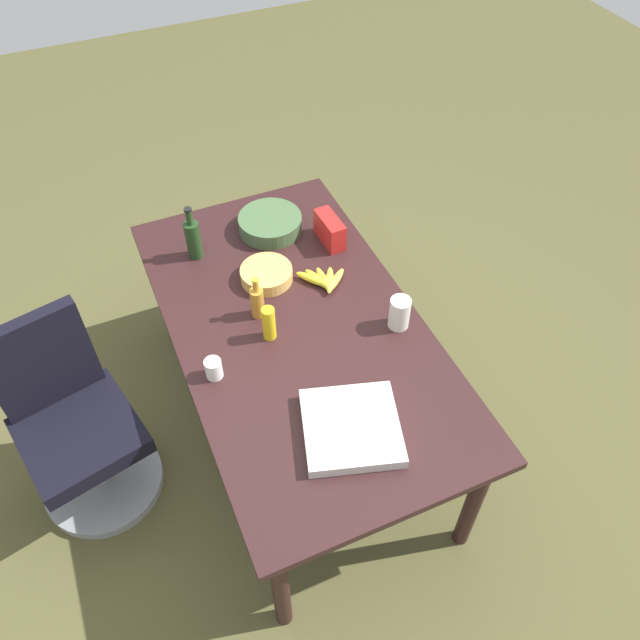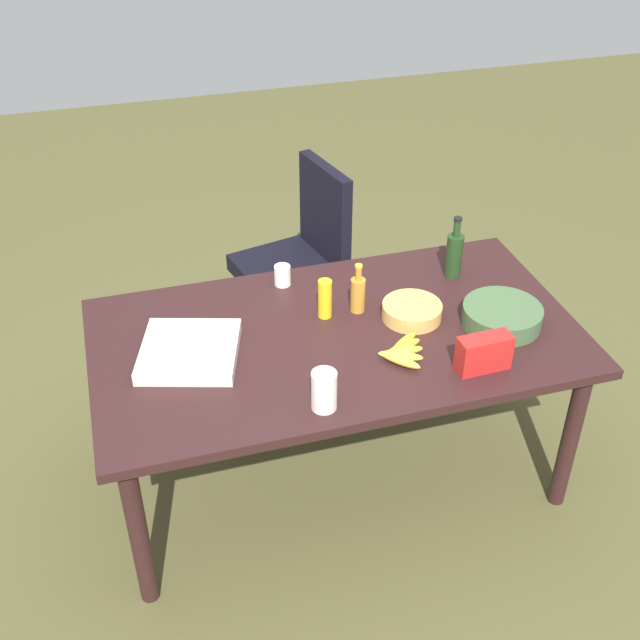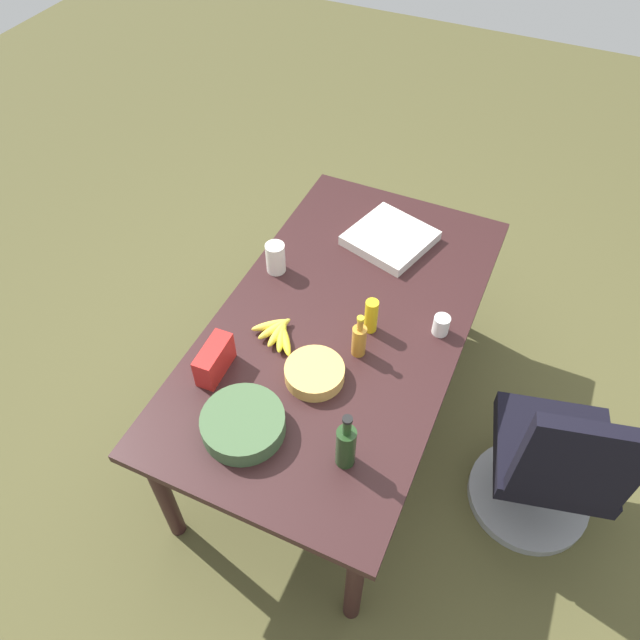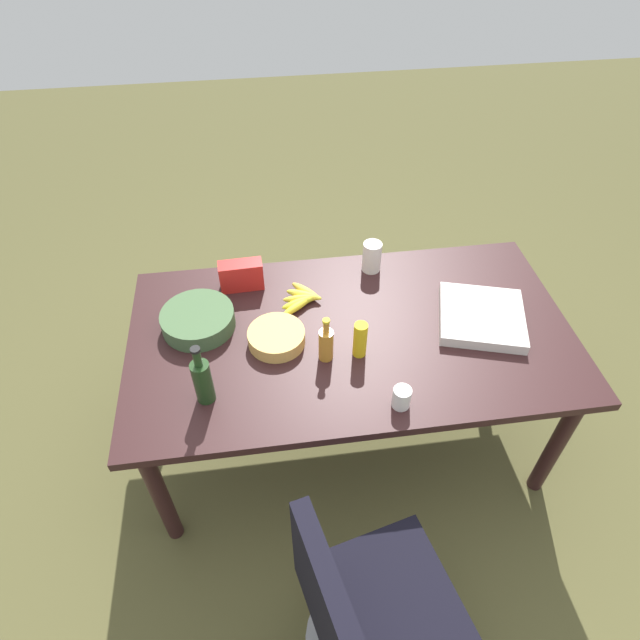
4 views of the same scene
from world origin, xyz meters
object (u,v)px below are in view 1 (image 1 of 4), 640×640
Objects in this scene: wine_bottle at (193,238)px; chip_bag_red at (330,230)px; dressing_bottle at (257,301)px; salad_bowl at (270,223)px; office_chair at (79,434)px; mustard_bottle at (269,323)px; conference_table at (297,337)px; mayo_jar at (399,313)px; banana_bunch at (324,280)px; pizza_box at (351,428)px; chip_bowl at (266,274)px; paper_cup at (214,369)px.

wine_bottle is 1.41× the size of chip_bag_red.
salad_bowl is (0.52, -0.25, -0.04)m from dressing_bottle.
office_chair is at bearing 115.55° from salad_bowl.
dressing_bottle is at bearing 0.64° from mustard_bottle.
mayo_jar reaches higher than conference_table.
banana_bunch is at bearing -79.86° from dressing_bottle.
mustard_bottle is 0.56m from mayo_jar.
office_chair is 2.73× the size of pizza_box.
chip_bowl is 1.03× the size of banana_bunch.
dressing_bottle is (0.14, 0.00, -0.00)m from mustard_bottle.
dressing_bottle is at bearing -88.43° from office_chair.
chip_bag_red is at bearing -104.21° from wine_bottle.
chip_bowl is 1.59× the size of mayo_jar.
paper_cup is (-0.22, -0.61, 0.42)m from office_chair.
chip_bowl is 0.36m from mustard_bottle.
mustard_bottle is at bearing -69.07° from paper_cup.
mayo_jar is 0.82m from paper_cup.
salad_bowl reaches higher than banana_bunch.
mayo_jar is 0.76× the size of chip_bag_red.
banana_bunch is (-0.46, -0.09, -0.02)m from salad_bowl.
wine_bottle is (0.79, 0.68, 0.03)m from mayo_jar.
dressing_bottle is at bearing 44.73° from conference_table.
chip_bag_red is (0.63, 0.05, -0.01)m from mayo_jar.
banana_bunch is at bearing 0.35° from pizza_box.
banana_bunch is (0.77, -0.23, 0.00)m from pizza_box.
paper_cup is (-0.12, 0.41, 0.12)m from conference_table.
wine_bottle is 0.65m from banana_bunch.
wine_bottle is at bearing -55.67° from office_chair.
paper_cup is 0.45× the size of chip_bag_red.
mayo_jar is (-0.28, -1.42, 0.45)m from office_chair.
pizza_box is at bearing 134.11° from mayo_jar.
banana_bunch is at bearing 28.11° from mayo_jar.
chip_bowl is at bearing -41.39° from paper_cup.
paper_cup is at bearing 105.85° from conference_table.
wine_bottle is (0.48, 0.14, 0.03)m from dressing_bottle.
chip_bowl is at bearing -138.81° from wine_bottle.
office_chair is 1.28m from pizza_box.
office_chair is (0.11, 1.02, -0.30)m from conference_table.
pizza_box is 0.59m from mayo_jar.
mayo_jar reaches higher than salad_bowl.
paper_cup is 0.28× the size of salad_bowl.
dressing_bottle is at bearing 26.09° from pizza_box.
wine_bottle reaches higher than dressing_bottle.
office_chair is 4.53× the size of dressing_bottle.
pizza_box is 1.27× the size of wine_bottle.
wine_bottle is at bearing 40.85° from mayo_jar.
dressing_bottle reaches higher than chip_bag_red.
dressing_bottle is (-0.19, 0.11, 0.05)m from chip_bowl.
salad_bowl is 0.47m from banana_bunch.
pizza_box is 1.14× the size of salad_bowl.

